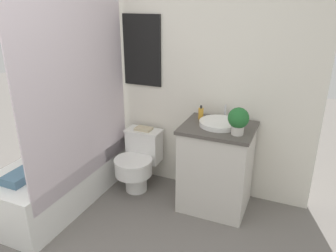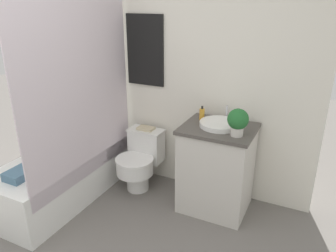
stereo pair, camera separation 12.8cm
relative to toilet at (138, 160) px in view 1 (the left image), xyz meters
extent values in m
cube|color=silver|center=(0.11, 0.30, 0.94)|extent=(3.01, 0.05, 2.50)
cube|color=black|center=(-0.06, 0.26, 1.05)|extent=(0.40, 0.02, 0.68)
cube|color=beige|center=(-0.06, 0.26, 1.05)|extent=(0.37, 0.01, 0.65)
cube|color=white|center=(-0.58, -0.46, -0.08)|extent=(0.62, 1.47, 0.45)
cube|color=silver|center=(-0.27, -0.46, 0.82)|extent=(0.01, 1.35, 1.64)
cube|color=slate|center=(-0.58, -0.90, 0.17)|extent=(0.17, 0.32, 0.07)
cylinder|color=white|center=(0.00, -0.06, -0.20)|extent=(0.22, 0.22, 0.21)
cylinder|color=white|center=(0.00, -0.11, -0.03)|extent=(0.36, 0.36, 0.14)
cylinder|color=white|center=(0.00, -0.11, 0.05)|extent=(0.38, 0.38, 0.02)
cube|color=white|center=(0.00, 0.13, 0.10)|extent=(0.34, 0.19, 0.32)
cube|color=white|center=(0.00, 0.13, 0.27)|extent=(0.36, 0.20, 0.02)
cube|color=beige|center=(0.80, 0.00, 0.08)|extent=(0.59, 0.50, 0.77)
cube|color=#4C4742|center=(0.80, 0.00, 0.48)|extent=(0.62, 0.53, 0.03)
cylinder|color=white|center=(0.80, 0.02, 0.51)|extent=(0.35, 0.35, 0.04)
cylinder|color=silver|center=(0.80, 0.22, 0.56)|extent=(0.02, 0.02, 0.13)
cylinder|color=gold|center=(0.60, 0.11, 0.55)|extent=(0.05, 0.05, 0.10)
cylinder|color=black|center=(0.60, 0.11, 0.61)|extent=(0.02, 0.02, 0.02)
cylinder|color=beige|center=(0.99, -0.12, 0.53)|extent=(0.10, 0.10, 0.07)
sphere|color=#23662D|center=(0.99, -0.12, 0.64)|extent=(0.17, 0.17, 0.17)
cube|color=beige|center=(0.00, 0.13, 0.29)|extent=(0.17, 0.11, 0.02)
camera|label=1|loc=(1.44, -2.58, 1.53)|focal=35.00mm
camera|label=2|loc=(1.56, -2.53, 1.53)|focal=35.00mm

